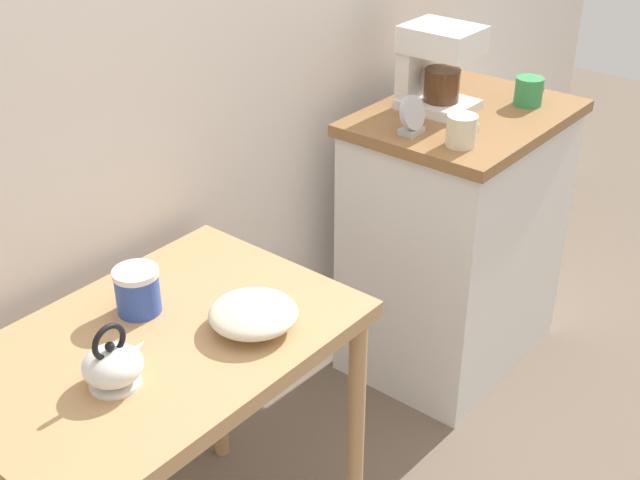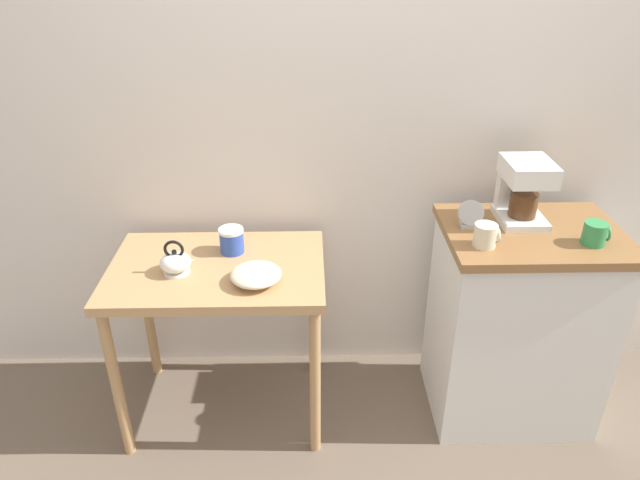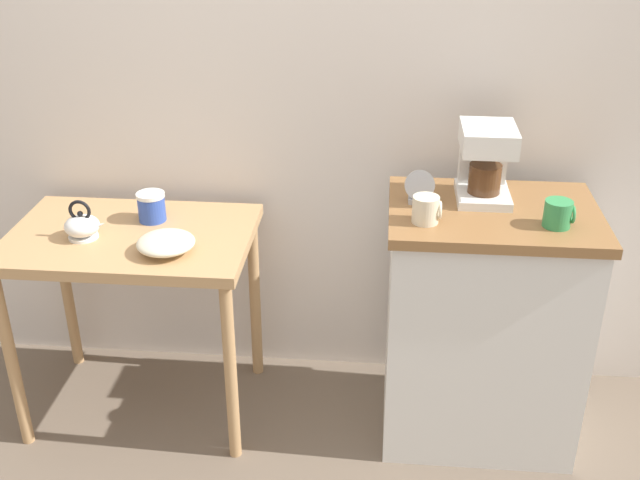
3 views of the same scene
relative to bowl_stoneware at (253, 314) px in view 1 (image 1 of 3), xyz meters
The scene contains 10 objects.
ground_plane 0.93m from the bowl_stoneware, ahead, with size 8.00×8.00×0.00m, color #6B5B4C.
wooden_table 0.26m from the bowl_stoneware, 142.78° to the left, with size 0.87×0.59×0.76m.
kitchen_counter 1.16m from the bowl_stoneware, ahead, with size 0.71×0.53×0.91m.
bowl_stoneware is the anchor object (origin of this frame).
teakettle 0.33m from the bowl_stoneware, 166.36° to the left, with size 0.15×0.12×0.14m.
canister_enamel 0.27m from the bowl_stoneware, 116.01° to the left, with size 0.10×0.10×0.11m.
coffee_maker 1.12m from the bowl_stoneware, 12.35° to the left, with size 0.18×0.22×0.26m.
mug_tall_green 1.29m from the bowl_stoneware, ahead, with size 0.10×0.09×0.09m.
mug_small_cream 0.88m from the bowl_stoneware, ahead, with size 0.09×0.09×0.09m.
table_clock 0.88m from the bowl_stoneware, 10.82° to the left, with size 0.10×0.05×0.11m.
Camera 1 is at (-1.55, -1.16, 1.85)m, focal length 47.33 mm.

